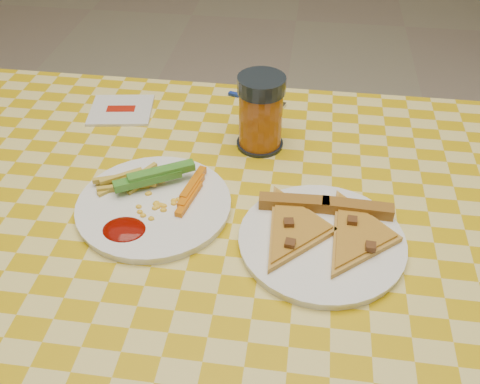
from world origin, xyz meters
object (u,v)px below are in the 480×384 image
table (233,256)px  drink_glass (261,113)px  plate_right (321,242)px  plate_left (154,206)px

table → drink_glass: size_ratio=9.14×
drink_glass → plate_right: bearing=-64.2°
table → plate_right: plate_right is taller
plate_left → drink_glass: size_ratio=1.73×
plate_left → plate_right: same height
table → plate_right: 0.16m
plate_left → drink_glass: (0.15, 0.20, 0.06)m
plate_left → drink_glass: drink_glass is taller
table → plate_left: bearing=173.0°
plate_left → table: bearing=-7.0°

